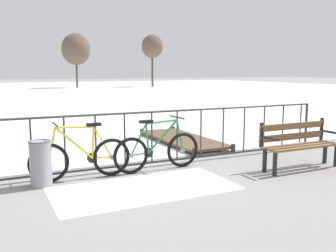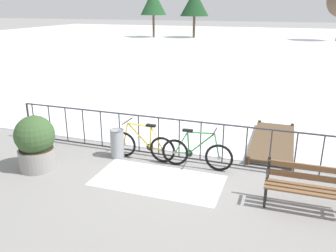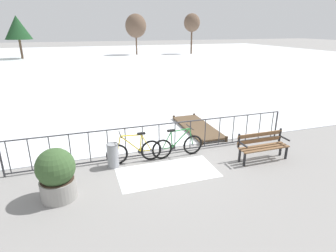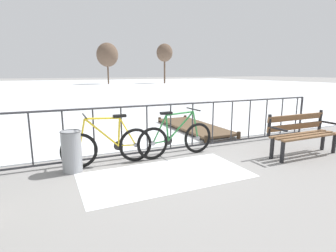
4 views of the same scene
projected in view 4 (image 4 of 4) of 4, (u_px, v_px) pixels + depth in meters
ground_plane at (147, 155)px, 5.70m from camera, size 160.00×160.00×0.00m
frozen_pond at (61, 87)px, 31.02m from camera, size 80.00×56.00×0.03m
snow_patch at (166, 175)px, 4.59m from camera, size 2.83×1.41×0.01m
railing_fence at (147, 129)px, 5.59m from camera, size 9.06×0.06×1.07m
bicycle_near_railing at (109, 146)px, 5.05m from camera, size 1.71×0.52×0.97m
bicycle_second at (176, 139)px, 5.58m from camera, size 1.71×0.52×0.97m
park_bench at (301, 131)px, 5.65m from camera, size 1.60×0.49×0.89m
trash_bin at (72, 151)px, 4.70m from camera, size 0.35×0.35×0.73m
wooden_dock at (194, 126)px, 8.14m from camera, size 1.10×3.06×0.20m
tree_west_mid at (165, 53)px, 40.77m from camera, size 2.43×2.43×5.91m
tree_east_mid at (107, 55)px, 38.46m from camera, size 3.06×3.06×5.80m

